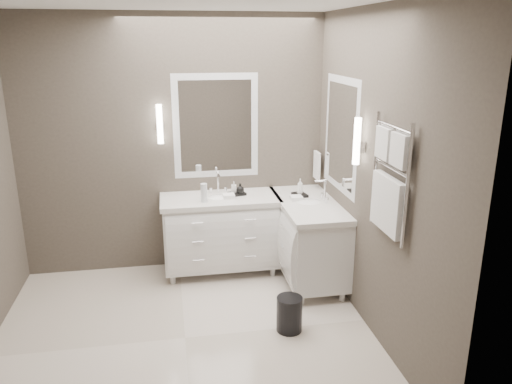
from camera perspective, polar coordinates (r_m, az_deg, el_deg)
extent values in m
cube|color=silver|center=(4.46, -8.11, -16.22)|extent=(3.20, 3.00, 0.01)
cube|color=#4B443C|center=(5.35, -9.40, 5.19)|extent=(3.20, 0.01, 2.70)
cube|color=#4B443C|center=(2.48, -7.93, -8.94)|extent=(3.20, 0.01, 2.70)
cube|color=#4B443C|center=(4.23, 13.35, 1.80)|extent=(0.01, 3.00, 2.70)
cube|color=white|center=(5.36, -4.05, -4.64)|extent=(1.20, 0.55, 0.70)
cube|color=white|center=(5.24, -4.13, -0.82)|extent=(1.24, 0.59, 0.05)
ellipsoid|color=white|center=(5.24, -4.13, -0.98)|extent=(0.36, 0.28, 0.12)
cylinder|color=white|center=(5.35, -4.35, 1.07)|extent=(0.02, 0.02, 0.22)
cube|color=white|center=(5.23, 5.97, -5.29)|extent=(0.55, 1.20, 0.70)
cube|color=white|center=(5.10, 6.10, -1.39)|extent=(0.59, 1.24, 0.05)
ellipsoid|color=white|center=(5.10, 6.09, -1.55)|extent=(0.36, 0.28, 0.12)
cylinder|color=white|center=(5.10, 7.87, 0.15)|extent=(0.02, 0.02, 0.22)
cube|color=white|center=(5.32, -4.61, 7.49)|extent=(0.90, 0.02, 1.10)
cube|color=white|center=(5.32, -4.61, 7.49)|extent=(0.77, 0.02, 0.96)
cube|color=white|center=(4.90, 9.66, 6.49)|extent=(0.02, 0.90, 1.10)
cube|color=white|center=(4.90, 9.66, 6.49)|extent=(0.02, 0.90, 0.96)
cube|color=white|center=(5.23, -10.92, 7.08)|extent=(0.05, 0.05, 0.10)
cylinder|color=white|center=(5.23, -10.95, 7.62)|extent=(0.06, 0.06, 0.40)
cube|color=white|center=(4.35, 11.42, 5.06)|extent=(0.05, 0.05, 0.10)
cylinder|color=white|center=(4.34, 11.46, 5.70)|extent=(0.06, 0.06, 0.40)
cylinder|color=white|center=(5.47, 7.12, 4.48)|extent=(0.02, 0.22, 0.02)
cube|color=white|center=(5.50, 6.97, 3.05)|extent=(0.03, 0.17, 0.30)
cylinder|color=white|center=(3.59, 16.92, 0.49)|extent=(0.03, 0.03, 0.90)
cylinder|color=white|center=(4.07, 13.48, 2.67)|extent=(0.03, 0.03, 0.90)
cube|color=white|center=(3.66, 16.15, 4.58)|extent=(0.06, 0.22, 0.24)
cube|color=white|center=(3.89, 14.49, 5.42)|extent=(0.06, 0.22, 0.24)
cube|color=white|center=(3.89, 14.79, -1.34)|extent=(0.06, 0.46, 0.42)
cylinder|color=black|center=(4.45, 3.83, -13.73)|extent=(0.25, 0.25, 0.31)
cube|color=black|center=(5.29, -2.18, -0.18)|extent=(0.20, 0.16, 0.03)
cube|color=black|center=(5.26, 5.03, -0.32)|extent=(0.16, 0.19, 0.03)
cylinder|color=silver|center=(5.06, -5.96, -0.09)|extent=(0.09, 0.09, 0.19)
imported|color=white|center=(5.28, -2.54, 0.59)|extent=(0.06, 0.06, 0.12)
imported|color=black|center=(5.25, -1.82, 0.43)|extent=(0.11, 0.11, 0.11)
imported|color=white|center=(5.24, 5.05, 0.65)|extent=(0.08, 0.08, 0.16)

